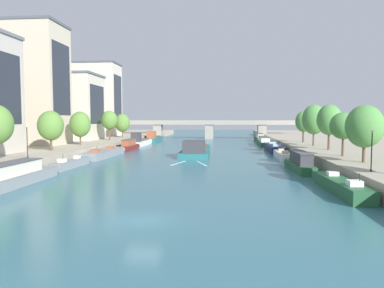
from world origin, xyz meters
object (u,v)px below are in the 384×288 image
Objects in this scene: moored_boat_right_near at (300,163)px; tree_right_past_mid at (314,120)px; moored_boat_left_downstream at (71,163)px; moored_boat_left_lone at (129,146)px; moored_boat_left_gap_after at (154,138)px; tree_left_third at (122,123)px; moored_boat_left_far at (140,142)px; moored_boat_left_second at (13,176)px; lamppost_left_bank at (27,140)px; moored_boat_right_midway at (274,148)px; moored_boat_right_upstream at (264,141)px; bridge_far at (209,127)px; moored_boat_right_far at (282,155)px; tree_right_third at (365,126)px; moored_boat_right_second at (259,138)px; barge_midriver at (196,150)px; tree_left_second at (80,124)px; tree_right_end_of_row at (343,126)px; tree_left_distant at (109,120)px; tree_right_nearest at (329,120)px; moored_boat_left_midway at (105,153)px; lamppost_right_bank at (372,149)px; tree_left_nearest at (51,126)px; tree_right_second at (304,122)px; moored_boat_right_gap_after at (340,186)px.

moored_boat_right_near is 23.18m from tree_right_past_mid.
moored_boat_left_downstream is 1.00× the size of moored_boat_left_lone.
moored_boat_left_gap_after is 14.72m from tree_left_third.
moored_boat_left_second is at bearing -89.95° from moored_boat_left_far.
moored_boat_right_midway is at bearing 43.55° from lamppost_left_bank.
moored_boat_left_downstream is 57.58m from moored_boat_right_upstream.
moored_boat_left_far is 0.94× the size of moored_boat_left_gap_after.
tree_left_third is at bearing -128.10° from bridge_far.
tree_right_third is (6.35, -19.58, 5.45)m from moored_boat_right_far.
moored_boat_right_near is at bearing -90.49° from moored_boat_right_second.
moored_boat_right_midway is at bearing -42.26° from moored_boat_left_gap_after.
barge_midriver is 54.88m from bridge_far.
moored_boat_left_second is 1.35× the size of moored_boat_right_second.
tree_left_second is 50.78m from tree_right_third.
moored_boat_right_near is 78.32m from bridge_far.
barge_midriver is 4.09× the size of tree_right_end_of_row.
tree_left_distant reaches higher than moored_boat_right_near.
barge_midriver is 3.65× the size of tree_right_third.
tree_right_end_of_row is at bearing -95.52° from tree_right_nearest.
moored_boat_left_midway is at bearing 90.17° from moored_boat_left_downstream.
moored_boat_left_far is 66.06m from lamppost_right_bank.
bridge_far is at bearing 102.56° from lamppost_right_bank.
bridge_far is at bearing 119.38° from moored_boat_right_upstream.
moored_boat_left_second is 52.43m from tree_right_past_mid.
tree_right_nearest is at bearing 83.37° from lamppost_right_bank.
moored_boat_left_gap_after is at bearing 159.95° from moored_boat_right_upstream.
moored_boat_left_far reaches higher than moored_boat_right_midway.
bridge_far reaches higher than moored_boat_left_far.
moored_boat_left_downstream is at bearing -45.34° from tree_left_nearest.
moored_boat_right_second is at bearing 89.40° from moored_boat_right_far.
barge_midriver reaches higher than moored_boat_right_upstream.
tree_left_second reaches higher than tree_left_nearest.
moored_boat_left_downstream is 1.53× the size of tree_right_third.
tree_right_past_mid is (44.94, -26.46, 1.02)m from tree_left_third.
moored_boat_right_second is at bearing 97.53° from tree_right_nearest.
moored_boat_right_far is 1.01× the size of moored_boat_right_second.
tree_right_past_mid reaches higher than moored_boat_right_far.
tree_right_second is at bearing 22.90° from barge_midriver.
tree_left_third is 51.94m from lamppost_left_bank.
moored_boat_left_lone reaches higher than moored_boat_right_upstream.
barge_midriver is 27.34m from tree_left_nearest.
moored_boat_left_far is 53.40m from moored_boat_right_near.
bridge_far is at bearing 100.33° from moored_boat_right_gap_after.
moored_boat_left_midway is 2.34× the size of tree_right_third.
barge_midriver reaches higher than moored_boat_right_far.
moored_boat_left_lone is at bearing 54.16° from tree_left_second.
bridge_far is at bearing 109.44° from moored_boat_right_midway.
tree_left_second is at bearing -177.47° from tree_right_past_mid.
tree_left_second reaches higher than moored_boat_left_downstream.
tree_left_second is 45.12m from tree_right_past_mid.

